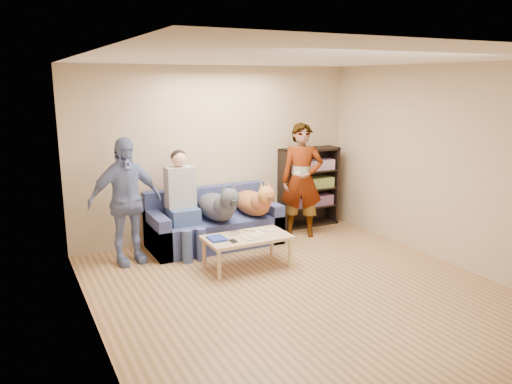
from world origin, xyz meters
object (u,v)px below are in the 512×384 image
person_standing_right (302,180)px  dog_tan (255,202)px  sofa (213,226)px  camera_silver (235,233)px  dog_gray (218,206)px  person_seated (183,199)px  coffee_table (247,239)px  notebook_blue (217,238)px  bookshelf (308,185)px  person_standing_left (125,201)px

person_standing_right → dog_tan: bearing=-148.2°
sofa → dog_tan: (0.57, -0.22, 0.35)m
camera_silver → dog_gray: (0.07, 0.69, 0.20)m
person_standing_right → dog_tan: (-0.82, -0.02, -0.25)m
dog_tan → sofa: bearing=158.7°
person_seated → coffee_table: (0.54, -0.93, -0.40)m
dog_tan → coffee_table: bearing=-122.5°
camera_silver → coffee_table: camera_silver is taller
person_standing_right → person_seated: size_ratio=1.20×
notebook_blue → coffee_table: (0.40, -0.05, -0.06)m
dog_gray → sofa: bearing=86.9°
dog_gray → coffee_table: 0.86m
camera_silver → sofa: sofa is taller
dog_tan → coffee_table: 1.02m
person_standing_right → notebook_blue: person_standing_right is taller
sofa → bookshelf: bookshelf is taller
person_standing_right → bookshelf: 0.63m
coffee_table → person_standing_right: bearing=32.0°
camera_silver → dog_tan: 0.98m
sofa → dog_tan: dog_tan is taller
person_standing_left → dog_gray: (1.29, -0.05, -0.20)m
person_standing_right → dog_gray: (-1.41, -0.03, -0.23)m
person_seated → dog_gray: 0.52m
person_standing_right → person_standing_left: person_standing_right is taller
bookshelf → camera_silver: bearing=-148.2°
camera_silver → sofa: 0.95m
person_seated → dog_tan: size_ratio=1.27×
sofa → person_seated: size_ratio=1.29×
notebook_blue → camera_silver: bearing=14.0°
notebook_blue → bookshelf: 2.50m
sofa → dog_gray: (-0.01, -0.24, 0.36)m
notebook_blue → dog_tan: 1.23m
person_standing_right → coffee_table: 1.67m
coffee_table → bookshelf: bearing=36.2°
dog_gray → bookshelf: (1.81, 0.47, 0.03)m
person_seated → bookshelf: bearing=8.9°
bookshelf → coffee_table: bearing=-143.8°
dog_gray → person_seated: bearing=166.9°
person_standing_left → sofa: size_ratio=0.89×
notebook_blue → person_standing_right: bearing=24.4°
sofa → person_seated: bearing=-165.8°
person_standing_left → notebook_blue: 1.31m
dog_gray → person_standing_left: bearing=177.6°
sofa → coffee_table: size_ratio=1.73×
person_standing_right → notebook_blue: size_ratio=6.75×
notebook_blue → sofa: sofa is taller
person_standing_right → person_seated: bearing=-151.7°
person_standing_right → sofa: (-1.39, 0.21, -0.60)m
notebook_blue → coffee_table: 0.41m
sofa → coffee_table: sofa is taller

